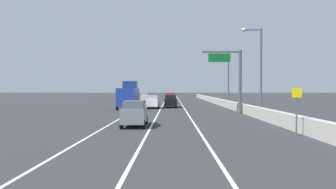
% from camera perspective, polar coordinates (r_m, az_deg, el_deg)
% --- Properties ---
extents(ground_plane, '(320.00, 320.00, 0.00)m').
position_cam_1_polar(ground_plane, '(69.10, 0.99, -1.38)').
color(ground_plane, '#2D2D30').
extents(lane_stripe_left, '(0.16, 130.00, 0.00)m').
position_cam_1_polar(lane_stripe_left, '(60.32, -4.19, -1.74)').
color(lane_stripe_left, silver).
rests_on(lane_stripe_left, ground_plane).
extents(lane_stripe_center, '(0.16, 130.00, 0.00)m').
position_cam_1_polar(lane_stripe_center, '(60.13, -0.86, -1.74)').
color(lane_stripe_center, silver).
rests_on(lane_stripe_center, ground_plane).
extents(lane_stripe_right, '(0.16, 130.00, 0.00)m').
position_cam_1_polar(lane_stripe_right, '(60.14, 2.47, -1.74)').
color(lane_stripe_right, silver).
rests_on(lane_stripe_right, ground_plane).
extents(jersey_barrier_right, '(0.60, 120.00, 1.10)m').
position_cam_1_polar(jersey_barrier_right, '(45.93, 11.59, -1.95)').
color(jersey_barrier_right, '#B2ADA3').
rests_on(jersey_barrier_right, ground_plane).
extents(overhead_sign_gantry, '(4.68, 0.36, 7.50)m').
position_cam_1_polar(overhead_sign_gantry, '(37.69, 11.95, 3.75)').
color(overhead_sign_gantry, '#47474C').
rests_on(overhead_sign_gantry, ground_plane).
extents(speed_advisory_sign, '(0.60, 0.11, 3.00)m').
position_cam_1_polar(speed_advisory_sign, '(21.03, 22.47, -2.25)').
color(speed_advisory_sign, '#4C4C51').
rests_on(speed_advisory_sign, ground_plane).
extents(lamp_post_right_second, '(2.14, 0.44, 9.36)m').
position_cam_1_polar(lamp_post_right_second, '(34.28, 16.20, 5.16)').
color(lamp_post_right_second, '#4C4C51').
rests_on(lamp_post_right_second, ground_plane).
extents(lamp_post_right_third, '(2.14, 0.44, 9.36)m').
position_cam_1_polar(lamp_post_right_third, '(53.66, 10.71, 3.69)').
color(lamp_post_right_third, '#4C4C51').
rests_on(lamp_post_right_third, ground_plane).
extents(car_silver_0, '(1.90, 4.22, 2.09)m').
position_cam_1_polar(car_silver_0, '(72.00, -4.28, -0.46)').
color(car_silver_0, '#B7B7BC').
rests_on(car_silver_0, ground_plane).
extents(car_red_1, '(1.96, 4.41, 2.14)m').
position_cam_1_polar(car_red_1, '(62.07, 0.34, -0.68)').
color(car_red_1, red).
rests_on(car_red_1, ground_plane).
extents(car_blue_2, '(2.01, 4.70, 1.88)m').
position_cam_1_polar(car_blue_2, '(78.68, 0.63, -0.40)').
color(car_blue_2, '#1E389E').
rests_on(car_blue_2, ground_plane).
extents(car_black_3, '(1.98, 4.75, 2.00)m').
position_cam_1_polar(car_black_3, '(49.16, 0.47, -1.21)').
color(car_black_3, black).
rests_on(car_black_3, ground_plane).
extents(car_white_4, '(1.78, 4.18, 1.94)m').
position_cam_1_polar(car_white_4, '(46.78, -2.81, -1.37)').
color(car_white_4, white).
rests_on(car_white_4, ground_plane).
extents(car_gray_5, '(1.92, 4.44, 2.02)m').
position_cam_1_polar(car_gray_5, '(24.61, -6.13, -3.47)').
color(car_gray_5, slate).
rests_on(car_gray_5, ground_plane).
extents(box_truck, '(2.63, 8.99, 4.12)m').
position_cam_1_polar(box_truck, '(46.70, -7.20, -0.25)').
color(box_truck, navy).
rests_on(box_truck, ground_plane).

